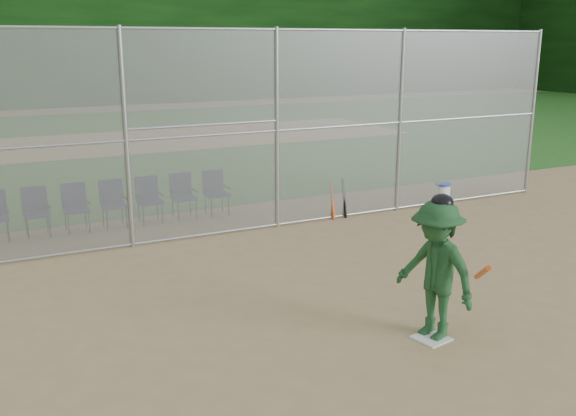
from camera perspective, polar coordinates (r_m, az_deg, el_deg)
name	(u,v)px	position (r m, az deg, el deg)	size (l,w,h in m)	color
ground	(372,330)	(8.76, 7.45, -10.72)	(100.00, 100.00, 0.00)	tan
grass_strip	(104,143)	(25.21, -16.01, 5.57)	(100.00, 100.00, 0.00)	#23601C
dirt_patch_far	(104,143)	(25.21, -16.01, 5.57)	(24.00, 24.00, 0.00)	tan
backstop_fence	(230,130)	(12.48, -5.17, 6.91)	(16.09, 0.09, 4.00)	gray
home_plate	(431,338)	(8.66, 12.62, -11.22)	(0.40, 0.40, 0.02)	white
batter_at_plate	(436,270)	(8.37, 13.00, -5.36)	(1.10, 1.39, 1.91)	#1D4924
water_cooler	(442,193)	(15.63, 13.55, 1.32)	(0.38, 0.38, 0.48)	white
spare_bats	(338,199)	(13.89, 4.48, 0.80)	(0.36, 0.24, 0.85)	#D84C14
chair_1	(37,213)	(13.45, -21.45, -0.40)	(0.54, 0.52, 0.96)	#111A3E
chair_2	(76,208)	(13.52, -18.31, -0.04)	(0.54, 0.52, 0.96)	#111A3E
chair_3	(114,204)	(13.64, -15.22, 0.31)	(0.54, 0.52, 0.96)	#111A3E
chair_4	(150,200)	(13.80, -12.19, 0.66)	(0.54, 0.52, 0.96)	#111A3E
chair_5	(184,197)	(13.99, -9.23, 0.99)	(0.54, 0.52, 0.96)	#111A3E
chair_6	(217,193)	(14.22, -6.36, 1.32)	(0.54, 0.52, 0.96)	#111A3E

